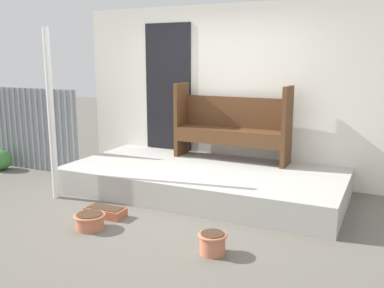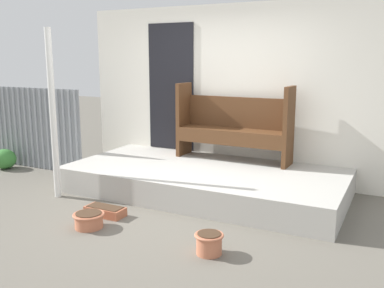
{
  "view_description": "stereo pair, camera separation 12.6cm",
  "coord_description": "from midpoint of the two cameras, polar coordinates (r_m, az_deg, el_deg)",
  "views": [
    {
      "loc": [
        2.38,
        -4.27,
        1.81
      ],
      "look_at": [
        0.21,
        0.32,
        0.8
      ],
      "focal_mm": 40.0,
      "sensor_mm": 36.0,
      "label": 1
    },
    {
      "loc": [
        2.49,
        -4.21,
        1.81
      ],
      "look_at": [
        0.21,
        0.32,
        0.8
      ],
      "focal_mm": 40.0,
      "sensor_mm": 36.0,
      "label": 2
    }
  ],
  "objects": [
    {
      "name": "flower_pot_middle",
      "position": [
        4.13,
        3.19,
        -12.98
      ],
      "size": [
        0.28,
        0.28,
        0.21
      ],
      "color": "#C67251",
      "rests_on": "ground_plane"
    },
    {
      "name": "bench",
      "position": [
        6.25,
        6.18,
        2.8
      ],
      "size": [
        1.7,
        0.44,
        1.1
      ],
      "rotation": [
        0.0,
        0.0,
        -0.02
      ],
      "color": "#54331C",
      "rests_on": "porch_slab"
    },
    {
      "name": "support_post",
      "position": [
        5.78,
        -17.46,
        3.72
      ],
      "size": [
        0.08,
        0.08,
        2.19
      ],
      "color": "white",
      "rests_on": "ground_plane"
    },
    {
      "name": "porch_slab",
      "position": [
        5.87,
        2.32,
        -4.87
      ],
      "size": [
        3.71,
        1.8,
        0.35
      ],
      "color": "#B2AFA8",
      "rests_on": "ground_plane"
    },
    {
      "name": "house_wall",
      "position": [
        6.53,
        5.47,
        6.82
      ],
      "size": [
        4.91,
        0.08,
        2.6
      ],
      "color": "white",
      "rests_on": "ground_plane"
    },
    {
      "name": "fence_corrugated",
      "position": [
        7.75,
        -21.35,
        2.11
      ],
      "size": [
        2.55,
        0.05,
        1.34
      ],
      "color": "gray",
      "rests_on": "ground_plane"
    },
    {
      "name": "ground_plane",
      "position": [
        5.21,
        -2.96,
        -9.01
      ],
      "size": [
        24.0,
        24.0,
        0.0
      ],
      "primitive_type": "plane",
      "color": "#666056"
    },
    {
      "name": "shrub_by_fence",
      "position": [
        7.76,
        -23.3,
        -1.85
      ],
      "size": [
        0.39,
        0.35,
        0.33
      ],
      "color": "#387A33",
      "rests_on": "ground_plane"
    },
    {
      "name": "flower_pot_left",
      "position": [
        4.84,
        -12.86,
        -9.76
      ],
      "size": [
        0.35,
        0.35,
        0.17
      ],
      "color": "#C67251",
      "rests_on": "ground_plane"
    },
    {
      "name": "planter_box_rect",
      "position": [
        5.16,
        -10.8,
        -8.77
      ],
      "size": [
        0.48,
        0.21,
        0.11
      ],
      "color": "#B26042",
      "rests_on": "ground_plane"
    }
  ]
}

